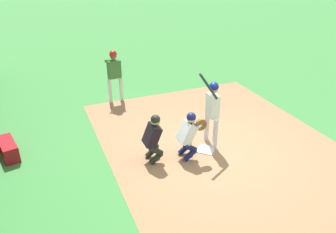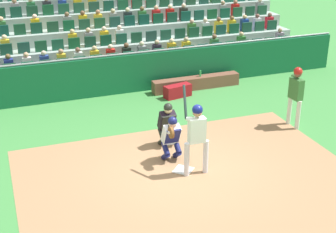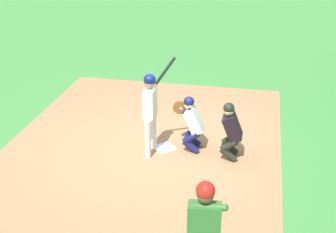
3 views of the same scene
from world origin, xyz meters
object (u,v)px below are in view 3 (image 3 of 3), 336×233
object	(u,v)px
home_plate_umpire	(231,128)
catcher_crouching	(191,120)
batter_at_plate	(151,105)
home_plate_marker	(164,148)
on_deck_batter	(204,227)

from	to	relation	value
home_plate_umpire	catcher_crouching	bearing A→B (deg)	75.81
batter_at_plate	home_plate_umpire	xyz separation A→B (m)	(0.09, -1.71, -0.44)
catcher_crouching	home_plate_umpire	bearing A→B (deg)	-104.19
batter_at_plate	catcher_crouching	distance (m)	0.99
batter_at_plate	home_plate_marker	bearing A→B (deg)	-48.58
home_plate_umpire	on_deck_batter	xyz separation A→B (m)	(-3.98, 0.11, 0.43)
home_plate_marker	batter_at_plate	size ratio (longest dim) A/B	0.20
home_plate_umpire	on_deck_batter	distance (m)	4.00
batter_at_plate	on_deck_batter	size ratio (longest dim) A/B	1.19
home_plate_marker	on_deck_batter	distance (m)	4.46
batter_at_plate	on_deck_batter	world-z (taller)	batter_at_plate
home_plate_marker	home_plate_umpire	world-z (taller)	home_plate_umpire
batter_at_plate	catcher_crouching	world-z (taller)	batter_at_plate
on_deck_batter	catcher_crouching	bearing A→B (deg)	10.26
batter_at_plate	catcher_crouching	size ratio (longest dim) A/B	1.71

